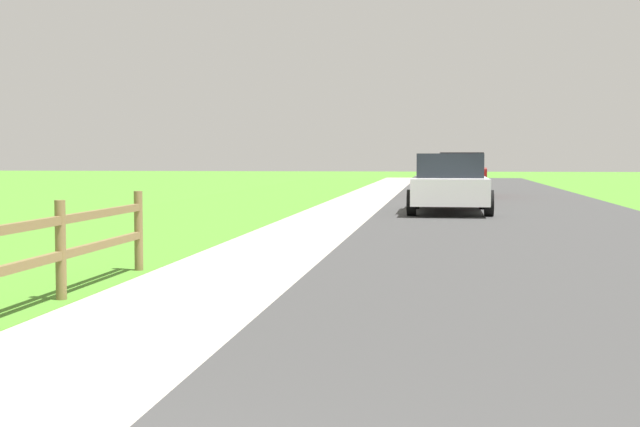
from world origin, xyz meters
name	(u,v)px	position (x,y,z in m)	size (l,w,h in m)	color
ground_plane	(384,206)	(0.00, 25.00, 0.00)	(120.00, 120.00, 0.00)	#4B8A2A
road_asphalt	(499,203)	(3.50, 27.00, 0.00)	(7.00, 66.00, 0.01)	#3B3B3B
curb_concrete	(296,201)	(-3.00, 27.00, 0.00)	(6.00, 66.00, 0.01)	#B6AD9F
grass_verge	(251,201)	(-4.50, 27.00, 0.01)	(5.00, 66.00, 0.00)	#4B8A2A
parked_suv_white	(450,183)	(1.91, 22.01, 0.78)	(2.13, 4.99, 1.55)	white
parked_car_red	(462,175)	(2.45, 31.75, 0.78)	(2.15, 4.78, 1.61)	maroon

